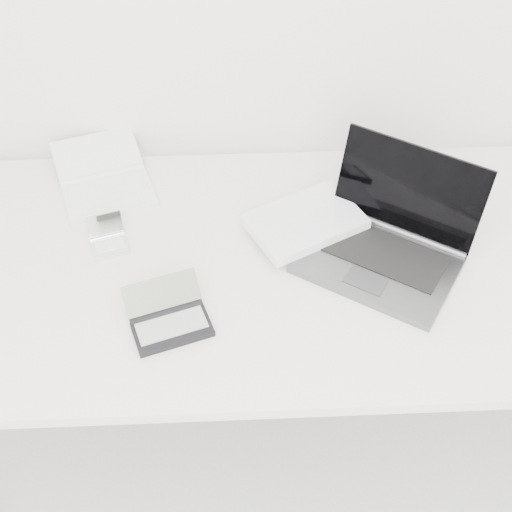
{
  "coord_description": "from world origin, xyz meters",
  "views": [
    {
      "loc": [
        -0.08,
        0.42,
        1.95
      ],
      "look_at": [
        -0.03,
        1.51,
        0.79
      ],
      "focal_mm": 50.0,
      "sensor_mm": 36.0,
      "label": 1
    }
  ],
  "objects_px": {
    "desk": "(268,274)",
    "laptop_large": "(358,235)",
    "netbook_open_white": "(105,183)",
    "palmtop_charcoal": "(170,320)"
  },
  "relations": [
    {
      "from": "netbook_open_white",
      "to": "palmtop_charcoal",
      "type": "relative_size",
      "value": 1.7
    },
    {
      "from": "netbook_open_white",
      "to": "palmtop_charcoal",
      "type": "distance_m",
      "value": 0.49
    },
    {
      "from": "netbook_open_white",
      "to": "palmtop_charcoal",
      "type": "xyz_separation_m",
      "value": [
        0.18,
        -0.46,
        0.0
      ]
    },
    {
      "from": "netbook_open_white",
      "to": "laptop_large",
      "type": "bearing_deg",
      "value": -38.55
    },
    {
      "from": "desk",
      "to": "palmtop_charcoal",
      "type": "xyz_separation_m",
      "value": [
        -0.22,
        -0.18,
        0.06
      ]
    },
    {
      "from": "laptop_large",
      "to": "netbook_open_white",
      "type": "relative_size",
      "value": 1.65
    },
    {
      "from": "desk",
      "to": "laptop_large",
      "type": "relative_size",
      "value": 2.87
    },
    {
      "from": "netbook_open_white",
      "to": "palmtop_charcoal",
      "type": "height_order",
      "value": "palmtop_charcoal"
    },
    {
      "from": "netbook_open_white",
      "to": "desk",
      "type": "bearing_deg",
      "value": -51.8
    },
    {
      "from": "desk",
      "to": "palmtop_charcoal",
      "type": "bearing_deg",
      "value": -140.96
    }
  ]
}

